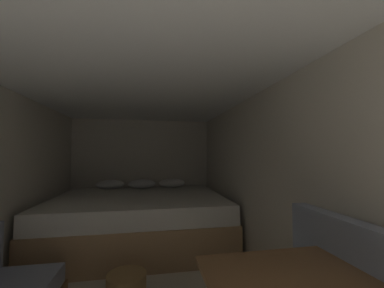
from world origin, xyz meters
name	(u,v)px	position (x,y,z in m)	size (l,w,h in m)	color
wall_back	(142,171)	(0.00, 4.13, 0.99)	(2.66, 0.05, 1.97)	beige
wall_right	(265,186)	(1.30, 1.77, 0.99)	(0.05, 4.67, 1.97)	beige
ceiling_slab	(136,81)	(0.00, 1.77, 2.00)	(2.66, 4.67, 0.05)	white
bed	(140,218)	(0.00, 3.13, 0.36)	(2.44, 1.89, 0.86)	tan
wicker_basket	(126,287)	(-0.06, 1.76, 0.12)	(0.35, 0.35, 0.23)	olive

